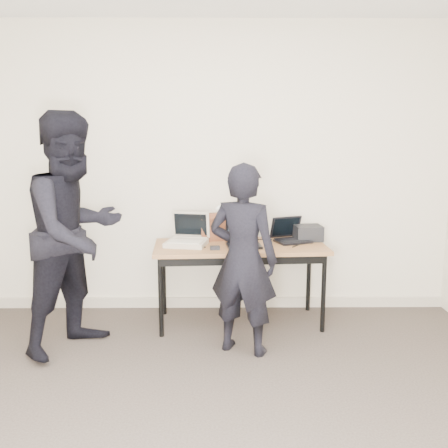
{
  "coord_description": "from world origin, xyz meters",
  "views": [
    {
      "loc": [
        0.07,
        -2.44,
        1.7
      ],
      "look_at": [
        0.1,
        1.6,
        0.95
      ],
      "focal_mm": 40.0,
      "sensor_mm": 36.0,
      "label": 1
    }
  ],
  "objects_px": {
    "desk": "(240,252)",
    "person_observer": "(75,233)",
    "laptop_center": "(243,240)",
    "leather_satchel": "(220,226)",
    "person_typist": "(243,260)",
    "laptop_beige": "(187,238)",
    "laptop_right": "(290,236)",
    "equipment_box": "(308,233)"
  },
  "relations": [
    {
      "from": "desk",
      "to": "person_observer",
      "type": "height_order",
      "value": "person_observer"
    },
    {
      "from": "laptop_center",
      "to": "leather_satchel",
      "type": "relative_size",
      "value": 0.83
    },
    {
      "from": "laptop_center",
      "to": "person_typist",
      "type": "relative_size",
      "value": 0.22
    },
    {
      "from": "desk",
      "to": "laptop_center",
      "type": "height_order",
      "value": "laptop_center"
    },
    {
      "from": "leather_satchel",
      "to": "laptop_beige",
      "type": "bearing_deg",
      "value": -154.63
    },
    {
      "from": "laptop_center",
      "to": "leather_satchel",
      "type": "distance_m",
      "value": 0.33
    },
    {
      "from": "desk",
      "to": "laptop_center",
      "type": "relative_size",
      "value": 4.81
    },
    {
      "from": "laptop_beige",
      "to": "laptop_right",
      "type": "relative_size",
      "value": 1.06
    },
    {
      "from": "desk",
      "to": "person_observer",
      "type": "bearing_deg",
      "value": -163.16
    },
    {
      "from": "laptop_center",
      "to": "desk",
      "type": "bearing_deg",
      "value": 136.5
    },
    {
      "from": "equipment_box",
      "to": "person_typist",
      "type": "xyz_separation_m",
      "value": [
        -0.63,
        -0.77,
        -0.05
      ]
    },
    {
      "from": "laptop_center",
      "to": "laptop_right",
      "type": "bearing_deg",
      "value": 15.63
    },
    {
      "from": "laptop_right",
      "to": "person_typist",
      "type": "height_order",
      "value": "person_typist"
    },
    {
      "from": "laptop_center",
      "to": "person_typist",
      "type": "height_order",
      "value": "person_typist"
    },
    {
      "from": "leather_satchel",
      "to": "equipment_box",
      "type": "xyz_separation_m",
      "value": [
        0.81,
        -0.04,
        -0.06
      ]
    },
    {
      "from": "desk",
      "to": "leather_satchel",
      "type": "distance_m",
      "value": 0.34
    },
    {
      "from": "laptop_beige",
      "to": "leather_satchel",
      "type": "bearing_deg",
      "value": 46.18
    },
    {
      "from": "laptop_center",
      "to": "equipment_box",
      "type": "height_order",
      "value": "laptop_center"
    },
    {
      "from": "leather_satchel",
      "to": "person_typist",
      "type": "relative_size",
      "value": 0.26
    },
    {
      "from": "equipment_box",
      "to": "person_observer",
      "type": "relative_size",
      "value": 0.13
    },
    {
      "from": "leather_satchel",
      "to": "person_observer",
      "type": "height_order",
      "value": "person_observer"
    },
    {
      "from": "laptop_right",
      "to": "person_typist",
      "type": "bearing_deg",
      "value": -143.82
    },
    {
      "from": "equipment_box",
      "to": "person_observer",
      "type": "distance_m",
      "value": 2.05
    },
    {
      "from": "person_typist",
      "to": "leather_satchel",
      "type": "bearing_deg",
      "value": -55.82
    },
    {
      "from": "laptop_center",
      "to": "leather_satchel",
      "type": "height_order",
      "value": "leather_satchel"
    },
    {
      "from": "laptop_beige",
      "to": "leather_satchel",
      "type": "xyz_separation_m",
      "value": [
        0.29,
        0.2,
        0.07
      ]
    },
    {
      "from": "desk",
      "to": "person_typist",
      "type": "bearing_deg",
      "value": -93.88
    },
    {
      "from": "leather_satchel",
      "to": "laptop_center",
      "type": "bearing_deg",
      "value": -60.0
    },
    {
      "from": "desk",
      "to": "laptop_right",
      "type": "xyz_separation_m",
      "value": [
        0.46,
        0.15,
        0.11
      ]
    },
    {
      "from": "equipment_box",
      "to": "person_typist",
      "type": "bearing_deg",
      "value": -129.24
    },
    {
      "from": "laptop_right",
      "to": "equipment_box",
      "type": "height_order",
      "value": "laptop_right"
    },
    {
      "from": "laptop_center",
      "to": "person_observer",
      "type": "distance_m",
      "value": 1.41
    },
    {
      "from": "equipment_box",
      "to": "leather_satchel",
      "type": "bearing_deg",
      "value": 177.47
    },
    {
      "from": "desk",
      "to": "leather_satchel",
      "type": "relative_size",
      "value": 4.0
    },
    {
      "from": "laptop_beige",
      "to": "person_observer",
      "type": "bearing_deg",
      "value": -137.21
    },
    {
      "from": "laptop_beige",
      "to": "equipment_box",
      "type": "distance_m",
      "value": 1.11
    },
    {
      "from": "person_observer",
      "to": "leather_satchel",
      "type": "bearing_deg",
      "value": -23.92
    },
    {
      "from": "desk",
      "to": "person_observer",
      "type": "xyz_separation_m",
      "value": [
        -1.3,
        -0.49,
        0.27
      ]
    },
    {
      "from": "desk",
      "to": "laptop_center",
      "type": "bearing_deg",
      "value": -41.09
    },
    {
      "from": "laptop_center",
      "to": "person_typist",
      "type": "distance_m",
      "value": 0.56
    },
    {
      "from": "leather_satchel",
      "to": "equipment_box",
      "type": "height_order",
      "value": "leather_satchel"
    },
    {
      "from": "laptop_right",
      "to": "person_typist",
      "type": "distance_m",
      "value": 0.87
    }
  ]
}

